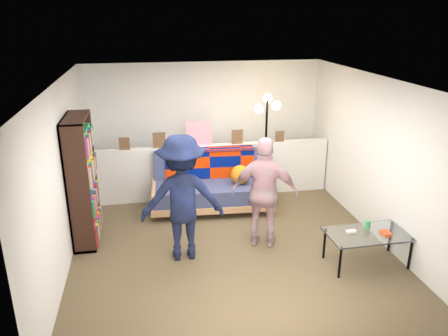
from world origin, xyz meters
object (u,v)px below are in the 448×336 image
at_px(bookshelf, 82,184).
at_px(floor_lamp, 267,127).
at_px(person_left, 182,198).
at_px(futon_sofa, 212,185).
at_px(person_right, 265,193).
at_px(coffee_table, 368,235).

height_order(bookshelf, floor_lamp, floor_lamp).
xyz_separation_m(floor_lamp, person_left, (-1.64, -1.67, -0.49)).
height_order(futon_sofa, person_right, person_right).
distance_m(bookshelf, person_left, 1.59).
bearing_deg(person_right, bookshelf, 6.59).
height_order(person_left, person_right, person_left).
relative_size(futon_sofa, person_right, 1.29).
xyz_separation_m(person_left, person_right, (1.19, 0.11, -0.06)).
bearing_deg(person_right, person_left, 26.05).
bearing_deg(person_right, futon_sofa, -48.30).
height_order(coffee_table, person_left, person_left).
relative_size(futon_sofa, bookshelf, 1.12).
height_order(futon_sofa, coffee_table, futon_sofa).
height_order(bookshelf, person_right, bookshelf).
height_order(floor_lamp, person_right, floor_lamp).
xyz_separation_m(futon_sofa, bookshelf, (-2.04, -0.76, 0.47)).
xyz_separation_m(bookshelf, person_left, (1.39, -0.77, 0.00)).
distance_m(bookshelf, floor_lamp, 3.20).
bearing_deg(futon_sofa, coffee_table, -51.03).
bearing_deg(coffee_table, person_right, 148.02).
bearing_deg(floor_lamp, futon_sofa, -171.63).
height_order(bookshelf, person_left, bookshelf).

